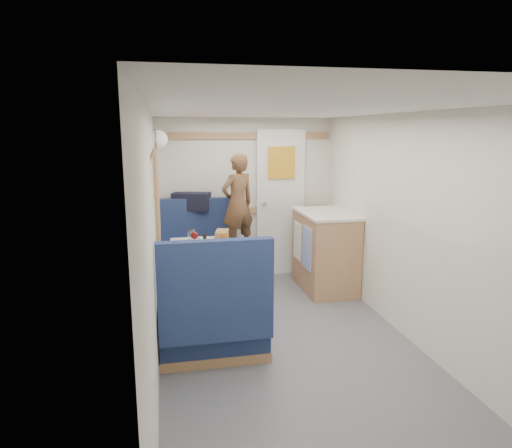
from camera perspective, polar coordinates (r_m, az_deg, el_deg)
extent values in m
plane|color=#515156|center=(3.96, 4.78, -16.20)|extent=(4.50, 4.50, 0.00)
plane|color=silver|center=(3.51, 5.35, 14.08)|extent=(4.50, 4.50, 0.00)
cube|color=silver|center=(5.76, -1.34, 3.19)|extent=(2.20, 0.02, 2.00)
cube|color=silver|center=(3.46, -12.71, -2.83)|extent=(0.02, 4.50, 2.00)
cube|color=silver|center=(4.05, 20.13, -1.15)|extent=(0.02, 4.50, 2.00)
cube|color=#996945|center=(5.76, -1.30, 1.68)|extent=(2.15, 0.02, 0.08)
cube|color=#996945|center=(5.68, -1.34, 10.97)|extent=(2.15, 0.02, 0.08)
cube|color=#A1AB91|center=(4.40, -12.40, 3.56)|extent=(0.04, 1.30, 0.72)
cube|color=white|center=(5.84, 3.07, 2.59)|extent=(0.62, 0.04, 1.86)
cube|color=orange|center=(5.75, 3.20, 7.67)|extent=(0.34, 0.03, 0.40)
cylinder|color=silver|center=(5.73, 1.07, 2.65)|extent=(0.04, 0.10, 0.04)
cube|color=white|center=(4.52, -6.63, -3.15)|extent=(0.62, 0.92, 0.04)
cylinder|color=silver|center=(4.62, -6.52, -7.35)|extent=(0.08, 0.08, 0.66)
cylinder|color=silver|center=(4.74, -6.43, -11.18)|extent=(0.36, 0.36, 0.03)
cube|color=#182A4C|center=(5.42, -7.26, -5.88)|extent=(0.88, 0.50, 0.45)
cube|color=#182A4C|center=(5.58, -7.60, -0.85)|extent=(0.88, 0.10, 0.80)
cube|color=#996945|center=(5.47, -7.21, -7.72)|extent=(0.90, 0.52, 0.08)
cube|color=#182A4C|center=(3.92, -5.40, -12.84)|extent=(0.88, 0.50, 0.45)
cube|color=#182A4C|center=(3.51, -5.03, -8.39)|extent=(0.88, 0.10, 0.80)
cube|color=#996945|center=(4.00, -5.35, -15.25)|extent=(0.90, 0.52, 0.08)
cube|color=#996945|center=(5.57, -7.69, 1.55)|extent=(0.90, 0.14, 0.04)
sphere|color=white|center=(5.21, -12.10, 10.33)|extent=(0.20, 0.20, 0.20)
cube|color=#996945|center=(5.42, 8.60, -3.43)|extent=(0.54, 0.90, 0.90)
cube|color=silver|center=(5.32, 8.75, 1.31)|extent=(0.56, 0.92, 0.03)
cube|color=#5972B2|center=(5.14, 6.39, -3.05)|extent=(0.01, 0.30, 0.48)
cube|color=silver|center=(5.47, 5.23, -2.11)|extent=(0.01, 0.28, 0.44)
imported|color=brown|center=(5.22, -2.30, 2.54)|extent=(0.49, 0.42, 1.15)
cube|color=black|center=(5.55, -8.08, 2.81)|extent=(0.48, 0.34, 0.21)
cube|color=white|center=(4.31, -4.28, -3.42)|extent=(0.35, 0.39, 0.02)
sphere|color=orange|center=(4.37, -3.52, -2.60)|extent=(0.07, 0.07, 0.07)
cube|color=#E3D583|center=(4.23, -6.78, -3.40)|extent=(0.12, 0.09, 0.04)
cylinder|color=white|center=(4.47, -7.65, -3.01)|extent=(0.06, 0.06, 0.01)
cylinder|color=white|center=(4.46, -7.66, -2.37)|extent=(0.01, 0.01, 0.10)
sphere|color=#490708|center=(4.44, -7.69, -1.43)|extent=(0.08, 0.08, 0.08)
cylinder|color=white|center=(4.12, -9.31, -3.59)|extent=(0.07, 0.07, 0.11)
cylinder|color=white|center=(4.81, -8.10, -1.34)|extent=(0.07, 0.07, 0.11)
cylinder|color=#8F5414|center=(4.62, -3.97, -1.86)|extent=(0.06, 0.06, 0.10)
cylinder|color=black|center=(4.66, -6.42, -1.81)|extent=(0.04, 0.04, 0.10)
cylinder|color=white|center=(4.52, -7.00, -2.23)|extent=(0.04, 0.04, 0.10)
cube|color=brown|center=(4.80, -4.27, -1.39)|extent=(0.17, 0.25, 0.10)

